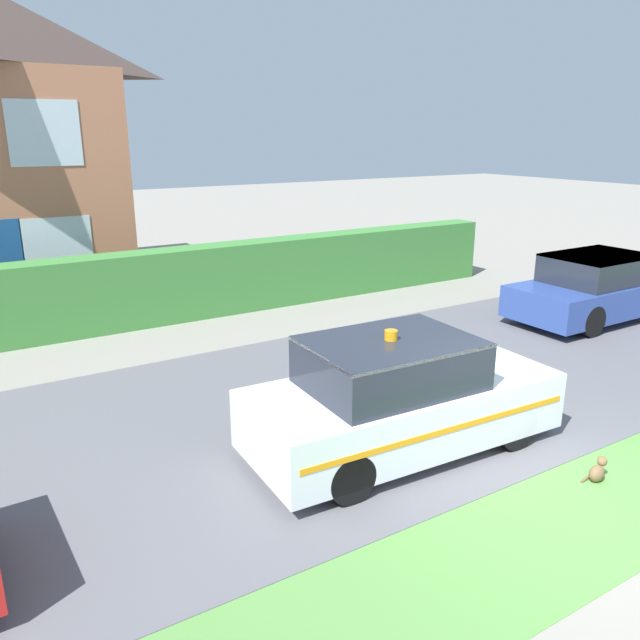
% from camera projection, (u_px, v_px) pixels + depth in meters
% --- Properties ---
extents(ground_plane, '(80.00, 80.00, 0.00)m').
position_uv_depth(ground_plane, '(579.00, 511.00, 6.51)').
color(ground_plane, gray).
extents(road_strip, '(28.00, 5.91, 0.01)m').
position_uv_depth(road_strip, '(371.00, 391.00, 9.48)').
color(road_strip, '#5B5B60').
rests_on(road_strip, ground).
extents(lawn_verge, '(28.00, 1.60, 0.01)m').
position_uv_depth(lawn_verge, '(587.00, 515.00, 6.42)').
color(lawn_verge, '#568C42').
rests_on(lawn_verge, ground).
extents(garden_hedge, '(15.45, 0.70, 1.49)m').
position_uv_depth(garden_hedge, '(197.00, 282.00, 13.18)').
color(garden_hedge, '#3D7F38').
rests_on(garden_hedge, ground).
extents(police_car, '(3.95, 1.77, 1.56)m').
position_uv_depth(police_car, '(399.00, 397.00, 7.58)').
color(police_car, black).
rests_on(police_car, road_strip).
extents(cat, '(0.33, 0.19, 0.28)m').
position_uv_depth(cat, '(598.00, 471.00, 7.04)').
color(cat, brown).
rests_on(cat, ground).
extents(neighbour_car_near, '(4.48, 1.66, 1.38)m').
position_uv_depth(neighbour_car_near, '(602.00, 287.00, 13.07)').
color(neighbour_car_near, black).
rests_on(neighbour_car_near, road_strip).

